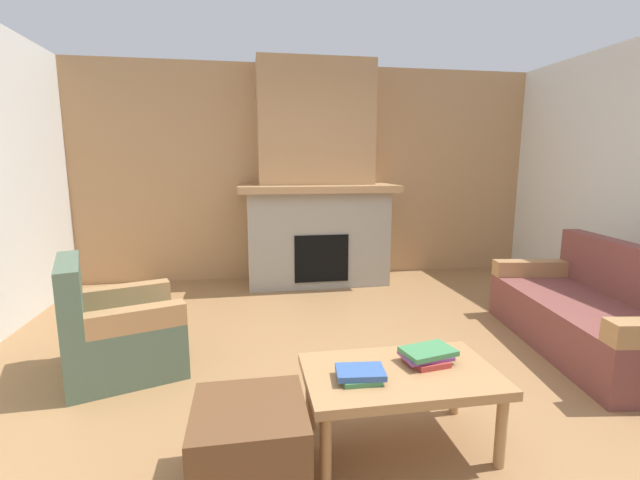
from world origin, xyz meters
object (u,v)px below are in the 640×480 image
coffee_table (400,380)px  fireplace (316,190)px  couch (595,315)px  armchair (116,332)px  ottoman (250,446)px

coffee_table → fireplace: bearing=88.4°
coffee_table → couch: bearing=24.6°
fireplace → armchair: bearing=-130.0°
armchair → coffee_table: bearing=-34.1°
armchair → fireplace: bearing=50.0°
fireplace → armchair: (-1.81, -2.15, -0.87)m
armchair → ottoman: size_ratio=1.86×
armchair → coffee_table: (1.71, -1.16, 0.08)m
couch → coffee_table: couch is taller
armchair → ottoman: bearing=-54.7°
fireplace → couch: 3.18m
armchair → ottoman: armchair is taller
couch → armchair: bearing=176.0°
couch → coffee_table: size_ratio=1.90×
ottoman → fireplace: bearing=75.8°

